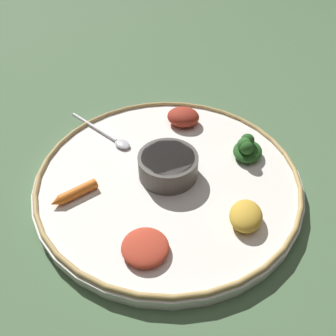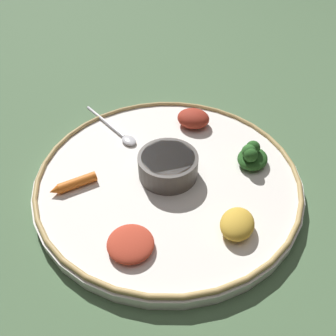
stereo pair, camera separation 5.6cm
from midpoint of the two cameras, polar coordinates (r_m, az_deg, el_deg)
The scene contains 10 objects.
ground_plane at distance 0.59m, azimuth 2.74°, elevation -2.63°, with size 2.40×2.40×0.00m, color #4C6B47.
platter at distance 0.58m, azimuth 2.77°, elevation -1.93°, with size 0.46×0.46×0.02m, color white.
platter_rim at distance 0.57m, azimuth 2.82°, elevation -1.01°, with size 0.45×0.45×0.01m, color tan.
center_bowl at distance 0.56m, azimuth 2.88°, elevation 0.41°, with size 0.10×0.10×0.04m.
spoon at distance 0.66m, azimuth -6.44°, elevation 6.28°, with size 0.13×0.13×0.01m.
greens_pile at distance 0.61m, azimuth 16.94°, elevation 1.91°, with size 0.08×0.07×0.04m.
carrot_near_spoon at distance 0.56m, azimuth -13.27°, elevation -2.80°, with size 0.06×0.07×0.02m.
mound_berbere_red at distance 0.47m, azimuth -3.05°, elevation -13.14°, with size 0.07×0.07×0.02m, color #B73D28.
mound_lentil_yellow at distance 0.50m, azimuth 15.13°, elevation -9.51°, with size 0.06×0.05×0.03m, color gold.
mound_beet at distance 0.68m, azimuth 6.81°, elevation 8.44°, with size 0.07×0.06×0.03m, color maroon.
Camera 2 is at (-0.41, -0.04, 0.42)m, focal length 35.17 mm.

